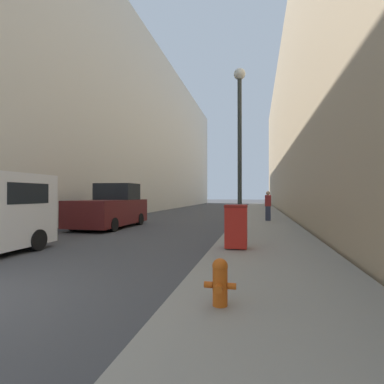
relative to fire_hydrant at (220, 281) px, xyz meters
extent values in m
cube|color=gray|center=(0.90, 17.03, -0.41)|extent=(3.43, 60.00, 0.12)
cube|color=beige|center=(-15.27, 25.03, 7.95)|extent=(12.00, 60.00, 16.83)
cube|color=tan|center=(8.72, 25.03, 7.57)|extent=(12.00, 60.00, 16.07)
cylinder|color=#D15614|center=(0.00, 0.01, -0.09)|extent=(0.21, 0.21, 0.52)
sphere|color=#D15614|center=(0.00, 0.01, 0.21)|extent=(0.22, 0.22, 0.22)
cylinder|color=#D15614|center=(0.00, 0.01, 0.27)|extent=(0.06, 0.06, 0.05)
cylinder|color=#D15614|center=(0.00, -0.16, -0.06)|extent=(0.11, 0.12, 0.11)
cylinder|color=#D15614|center=(-0.17, 0.01, -0.06)|extent=(0.12, 0.09, 0.09)
cylinder|color=#D15614|center=(0.17, 0.01, -0.06)|extent=(0.12, 0.09, 0.09)
cube|color=red|center=(-0.09, 4.58, 0.26)|extent=(0.62, 0.62, 1.15)
cube|color=maroon|center=(-0.09, 4.58, 0.88)|extent=(0.64, 0.64, 0.08)
cylinder|color=black|center=(-0.35, 4.84, -0.27)|extent=(0.05, 0.16, 0.16)
cylinder|color=black|center=(0.18, 4.84, -0.27)|extent=(0.05, 0.16, 0.16)
cylinder|color=#2D332D|center=(-0.20, 8.49, -0.22)|extent=(0.33, 0.33, 0.25)
cylinder|color=#2D332D|center=(-0.20, 8.49, 2.88)|extent=(0.18, 0.18, 6.46)
sphere|color=silver|center=(-0.20, 8.49, 6.30)|extent=(0.49, 0.49, 0.49)
cube|color=black|center=(-6.88, 3.19, 1.25)|extent=(2.01, 1.58, 0.60)
cylinder|color=black|center=(-5.96, 3.57, -0.15)|extent=(0.24, 0.64, 0.64)
cube|color=#561919|center=(-6.88, 9.83, 0.32)|extent=(2.17, 5.05, 1.23)
cube|color=black|center=(-6.88, 10.72, 1.38)|extent=(2.00, 1.62, 0.87)
cylinder|color=black|center=(-7.90, 11.40, -0.15)|extent=(0.24, 0.64, 0.64)
cylinder|color=black|center=(-5.87, 11.40, -0.15)|extent=(0.24, 0.64, 0.64)
cylinder|color=black|center=(-7.90, 8.27, -0.15)|extent=(0.24, 0.64, 0.64)
cylinder|color=black|center=(-5.87, 8.27, -0.15)|extent=(0.24, 0.64, 0.64)
cube|color=#2D3347|center=(1.15, 14.35, 0.08)|extent=(0.30, 0.21, 0.86)
cube|color=maroon|center=(1.15, 14.35, 0.85)|extent=(0.36, 0.21, 0.68)
sphere|color=tan|center=(1.15, 14.35, 1.31)|extent=(0.23, 0.23, 0.23)
camera|label=1|loc=(0.51, -4.21, 1.22)|focal=28.00mm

